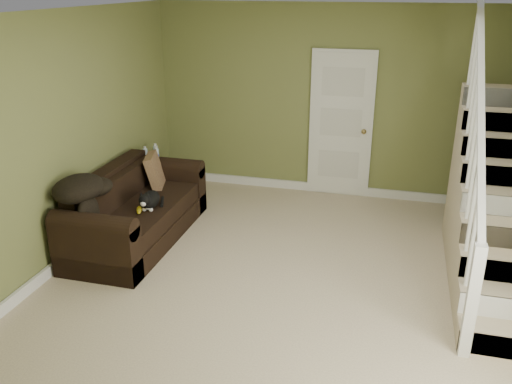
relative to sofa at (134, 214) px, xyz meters
The scene contains 15 objects.
floor 2.14m from the sofa, 17.51° to the right, with size 5.00×5.50×0.01m, color tan.
ceiling 3.11m from the sofa, 17.51° to the right, with size 5.00×5.50×0.01m, color white.
wall_back 3.08m from the sofa, 46.36° to the left, with size 5.00×0.04×2.60m, color olive.
wall_front 4.06m from the sofa, 59.23° to the right, with size 5.00×0.04×2.60m, color olive.
wall_left 1.27m from the sofa, 127.26° to the right, with size 0.04×5.50×2.60m, color olive.
baseboard_back 2.91m from the sofa, 45.95° to the left, with size 5.00×0.04×0.12m, color white.
baseboard_left 0.82m from the sofa, 125.51° to the right, with size 0.04×5.50×0.12m, color white.
door 3.04m from the sofa, 44.37° to the left, with size 0.86×0.12×2.02m.
staircase 4.04m from the sofa, ahead, with size 1.00×2.51×2.82m.
sofa is the anchor object (origin of this frame).
side_table 1.13m from the sofa, 103.21° to the left, with size 0.54×0.54×0.81m.
cat 0.35m from the sofa, 20.62° to the right, with size 0.28×0.53×0.26m.
banana 0.33m from the sofa, 50.71° to the right, with size 0.06×0.20×0.06m, color yellow.
throw_pillow 0.69m from the sofa, 90.33° to the left, with size 0.11×0.43×0.43m, color #49301D.
throw_blanket 0.90m from the sofa, 109.22° to the right, with size 0.47×0.62×0.26m, color black.
Camera 1 is at (0.86, -4.58, 2.85)m, focal length 38.00 mm.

